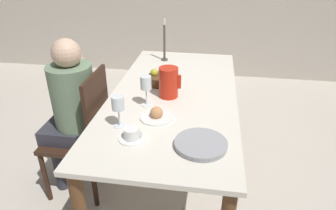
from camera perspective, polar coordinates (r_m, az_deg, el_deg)
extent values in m
plane|color=beige|center=(2.56, 0.97, -13.44)|extent=(20.00, 20.00, 0.00)
cube|color=silver|center=(2.14, 1.13, 1.90)|extent=(0.88, 1.84, 0.03)
cylinder|color=brown|center=(3.12, -3.70, 2.89)|extent=(0.07, 0.07, 0.74)
cylinder|color=brown|center=(3.06, 10.31, 1.93)|extent=(0.07, 0.07, 0.74)
cylinder|color=#331E14|center=(2.40, -22.31, -12.62)|extent=(0.04, 0.04, 0.42)
cylinder|color=#331E14|center=(2.65, -18.50, -7.65)|extent=(0.04, 0.04, 0.42)
cylinder|color=#331E14|center=(2.25, -13.91, -14.18)|extent=(0.04, 0.04, 0.42)
cylinder|color=#331E14|center=(2.52, -10.86, -8.68)|extent=(0.04, 0.04, 0.42)
cube|color=#331E14|center=(2.32, -17.17, -6.28)|extent=(0.42, 0.42, 0.03)
cube|color=#331E14|center=(2.10, -13.32, -0.79)|extent=(0.03, 0.39, 0.51)
cylinder|color=#33333D|center=(2.47, -20.03, -10.54)|extent=(0.09, 0.09, 0.45)
cylinder|color=#33333D|center=(2.58, -18.44, -8.41)|extent=(0.09, 0.09, 0.45)
cube|color=#33333D|center=(2.34, -18.60, -4.42)|extent=(0.30, 0.34, 0.11)
cylinder|color=slate|center=(2.17, -17.57, 1.47)|extent=(0.30, 0.30, 0.46)
sphere|color=#D6AD8E|center=(2.06, -18.84, 9.35)|extent=(0.19, 0.19, 0.19)
cylinder|color=#D6AD8E|center=(2.34, -18.08, 6.43)|extent=(0.25, 0.06, 0.20)
cylinder|color=red|center=(2.04, 0.09, 4.32)|extent=(0.13, 0.13, 0.21)
cube|color=red|center=(2.03, 2.23, 4.46)|extent=(0.02, 0.02, 0.09)
cone|color=red|center=(2.02, -1.40, 6.60)|extent=(0.04, 0.04, 0.04)
cylinder|color=white|center=(1.97, -4.09, 0.08)|extent=(0.07, 0.07, 0.00)
cylinder|color=white|center=(1.95, -4.15, 1.61)|extent=(0.01, 0.01, 0.11)
cylinder|color=white|center=(1.90, -4.25, 4.30)|extent=(0.07, 0.07, 0.09)
cylinder|color=white|center=(1.77, -9.15, -3.90)|extent=(0.07, 0.07, 0.00)
cylinder|color=white|center=(1.74, -9.29, -2.33)|extent=(0.01, 0.01, 0.11)
cylinder|color=white|center=(1.69, -9.53, 0.41)|extent=(0.07, 0.07, 0.08)
cylinder|color=red|center=(1.70, -9.49, -0.13)|extent=(0.06, 0.06, 0.04)
cylinder|color=white|center=(1.65, -6.84, -6.28)|extent=(0.15, 0.15, 0.01)
cylinder|color=white|center=(1.63, -6.90, -5.32)|extent=(0.09, 0.09, 0.06)
cube|color=white|center=(1.61, -5.16, -5.40)|extent=(0.01, 0.01, 0.03)
cylinder|color=#9E9EA3|center=(1.58, 6.26, -7.62)|extent=(0.27, 0.27, 0.02)
cylinder|color=#9E9EA3|center=(1.57, 6.29, -7.17)|extent=(0.28, 0.28, 0.01)
cylinder|color=white|center=(1.82, -2.19, -2.37)|extent=(0.20, 0.20, 0.01)
sphere|color=tan|center=(1.80, -2.21, -1.51)|extent=(0.08, 0.08, 0.08)
cylinder|color=brown|center=(2.26, -1.59, 4.82)|extent=(0.19, 0.19, 0.07)
sphere|color=gold|center=(2.24, -0.53, 6.02)|extent=(0.06, 0.06, 0.06)
sphere|color=gold|center=(2.25, -2.64, 6.16)|extent=(0.06, 0.06, 0.06)
cylinder|color=#4C4238|center=(2.77, -0.67, 8.66)|extent=(0.06, 0.06, 0.01)
cylinder|color=#4C4238|center=(2.72, -0.69, 11.87)|extent=(0.02, 0.02, 0.31)
cylinder|color=beige|center=(2.67, -0.71, 15.56)|extent=(0.02, 0.02, 0.05)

